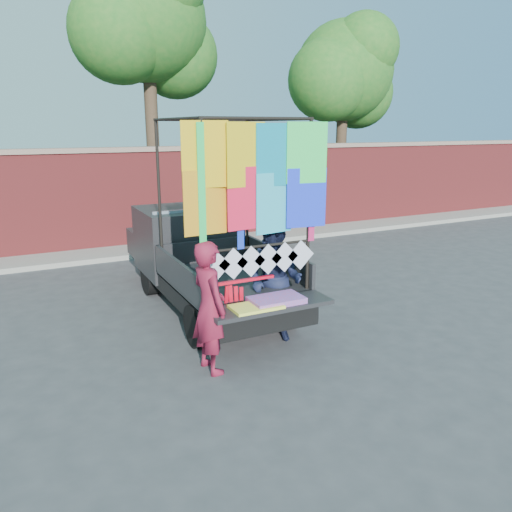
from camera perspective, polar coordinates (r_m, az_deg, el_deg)
name	(u,v)px	position (r m, az deg, el deg)	size (l,w,h in m)	color
ground	(245,348)	(7.37, -1.23, -10.45)	(90.00, 90.00, 0.00)	#38383A
brick_wall	(130,197)	(13.47, -14.19, 6.51)	(30.00, 0.45, 2.61)	#9C2D2F
curb	(140,250)	(13.03, -13.17, 0.64)	(30.00, 1.20, 0.12)	gray
tree_mid	(149,26)	(14.90, -12.18, 24.27)	(4.20, 3.30, 7.73)	#38281C
tree_right	(346,75)	(17.62, 10.24, 19.71)	(4.20, 3.30, 6.62)	#38281C
pickup_truck	(197,255)	(9.26, -6.73, 0.10)	(2.05, 5.15, 3.24)	black
woman	(209,307)	(6.45, -5.34, -5.86)	(0.64, 0.42, 1.75)	maroon
man	(275,280)	(7.38, 2.14, -2.75)	(0.89, 0.70, 1.84)	#161B37
streamer_bundle	(238,294)	(6.85, -2.05, -4.39)	(0.90, 0.05, 0.62)	red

